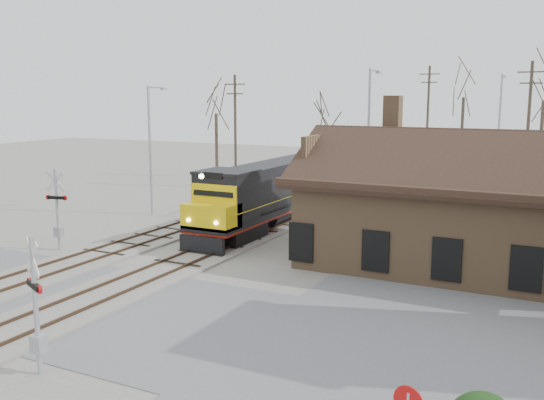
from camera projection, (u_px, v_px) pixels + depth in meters
The scene contains 18 objects.
ground at pixel (85, 304), 23.21m from camera, with size 140.00×140.00×0.00m, color #9E998E.
road at pixel (85, 304), 23.20m from camera, with size 60.00×9.00×0.03m, color slate.
track_main at pixel (265, 228), 36.38m from camera, with size 3.40×90.00×0.24m.
track_siding at pixel (202, 221), 38.38m from camera, with size 3.40×90.00×0.24m.
depot at pixel (465, 216), 28.01m from camera, with size 15.20×9.31×7.90m.
locomotive_lead at pixel (278, 190), 37.51m from camera, with size 2.73×18.31×4.06m.
locomotive_trailing at pixel (370, 161), 53.85m from camera, with size 2.73×18.31×3.84m.
crossbuck_near at pixel (36, 311), 17.06m from camera, with size 1.08×0.56×4.07m.
crossbuck_far at pixel (57, 212), 31.07m from camera, with size 1.19×0.37×4.23m.
streetlight_a at pixel (151, 143), 40.18m from camera, with size 0.25×2.04×8.53m.
streetlight_b at pixel (369, 138), 37.30m from camera, with size 0.25×2.04×9.53m.
streetlight_c at pixel (499, 127), 49.34m from camera, with size 0.25×2.04×9.63m.
utility_pole_a at pixel (235, 129), 52.17m from camera, with size 2.00×0.24×9.65m.
utility_pole_b at pixel (428, 119), 60.25m from camera, with size 2.00×0.24×10.79m.
utility_pole_c at pixel (528, 129), 44.80m from camera, with size 2.00×0.24×10.40m.
tree_a at pixel (216, 103), 58.46m from camera, with size 4.13×4.13×10.12m.
tree_b at pixel (326, 117), 55.67m from camera, with size 3.44×3.44×8.44m.
tree_c at pixel (464, 85), 62.66m from camera, with size 5.16×5.16×12.64m.
Camera 1 is at (16.43, -16.55, 7.88)m, focal length 40.00 mm.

